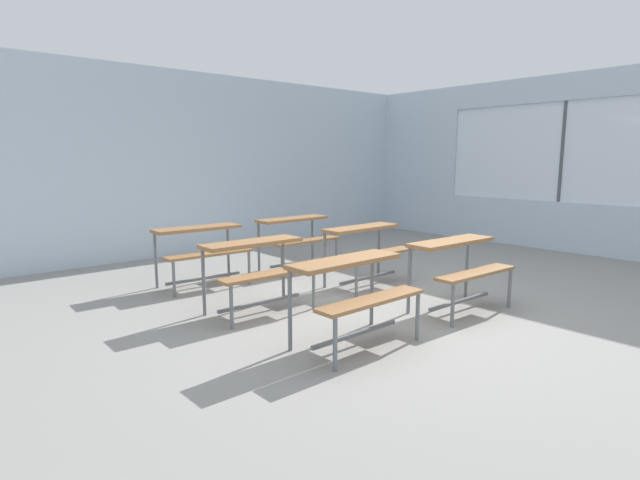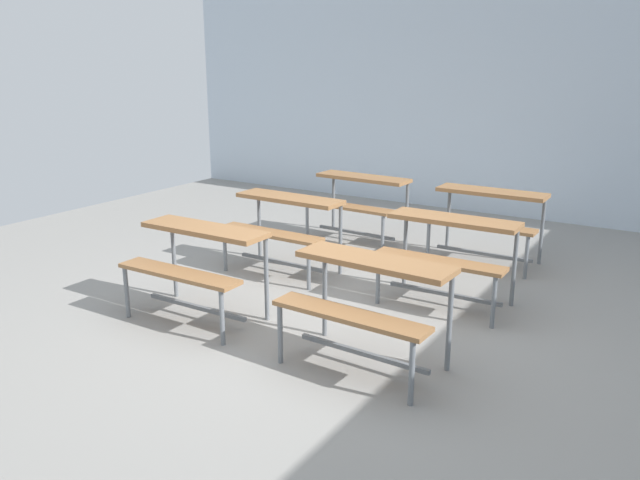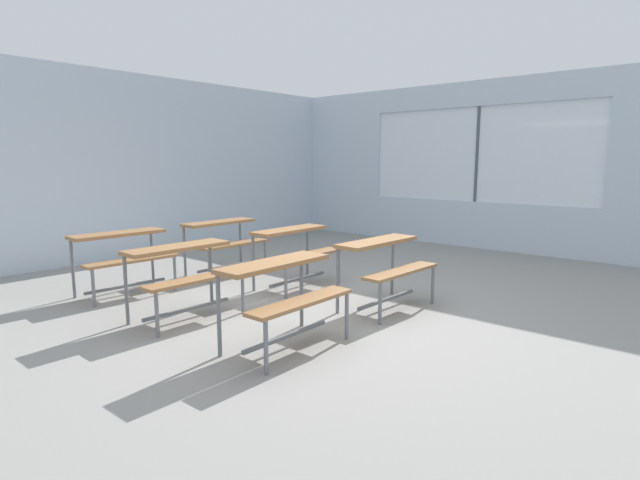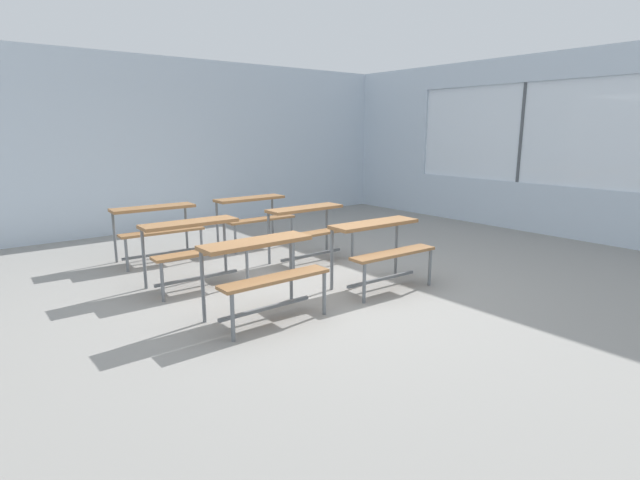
% 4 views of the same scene
% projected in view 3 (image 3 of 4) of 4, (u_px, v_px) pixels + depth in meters
% --- Properties ---
extents(ground, '(10.00, 9.00, 0.05)m').
position_uv_depth(ground, '(317.00, 317.00, 5.23)').
color(ground, gray).
extents(wall_back, '(10.00, 0.12, 3.00)m').
position_uv_depth(wall_back, '(103.00, 167.00, 7.88)').
color(wall_back, silver).
rests_on(wall_back, ground).
extents(wall_right, '(0.12, 9.00, 3.00)m').
position_uv_depth(wall_right, '(512.00, 169.00, 8.65)').
color(wall_right, silver).
rests_on(wall_right, ground).
extents(desk_bench_r0c0, '(1.10, 0.60, 0.74)m').
position_uv_depth(desk_bench_r0c0, '(283.00, 283.00, 4.24)').
color(desk_bench_r0c0, olive).
rests_on(desk_bench_r0c0, ground).
extents(desk_bench_r0c1, '(1.12, 0.63, 0.74)m').
position_uv_depth(desk_bench_r0c1, '(385.00, 257.00, 5.38)').
color(desk_bench_r0c1, olive).
rests_on(desk_bench_r0c1, ground).
extents(desk_bench_r1c0, '(1.11, 0.61, 0.74)m').
position_uv_depth(desk_bench_r1c0, '(184.00, 264.00, 5.03)').
color(desk_bench_r1c0, olive).
rests_on(desk_bench_r1c0, ground).
extents(desk_bench_r1c1, '(1.11, 0.60, 0.74)m').
position_uv_depth(desk_bench_r1c1, '(296.00, 243.00, 6.30)').
color(desk_bench_r1c1, olive).
rests_on(desk_bench_r1c1, ground).
extents(desk_bench_r2c0, '(1.13, 0.64, 0.74)m').
position_uv_depth(desk_bench_r2c0, '(123.00, 248.00, 5.96)').
color(desk_bench_r2c0, olive).
rests_on(desk_bench_r2c0, ground).
extents(desk_bench_r2c1, '(1.10, 0.59, 0.74)m').
position_uv_depth(desk_bench_r2c1, '(224.00, 234.00, 7.08)').
color(desk_bench_r2c1, olive).
rests_on(desk_bench_r2c1, ground).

